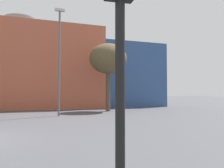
# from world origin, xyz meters

# --- Properties ---
(building_backdrop) EXTENTS (37.75, 13.79, 11.91)m
(building_backdrop) POSITION_xyz_m (1.10, 22.27, 4.72)
(building_backdrop) COLOR #B2563D
(building_backdrop) RESTS_ON ground_plane
(traffic_light_near_right) EXTENTS (0.38, 0.38, 3.94)m
(traffic_light_near_right) POSITION_xyz_m (3.73, -7.61, 2.90)
(traffic_light_near_right) COLOR black
(traffic_light_near_right) RESTS_ON ground_plane
(bare_tree_1) EXTENTS (3.90, 3.90, 6.98)m
(bare_tree_1) POSITION_xyz_m (10.09, 11.84, 5.36)
(bare_tree_1) COLOR brown
(bare_tree_1) RESTS_ON ground_plane
(street_lamp) EXTENTS (0.80, 0.24, 8.85)m
(street_lamp) POSITION_xyz_m (4.80, 8.66, 4.96)
(street_lamp) COLOR #59595E
(street_lamp) RESTS_ON ground_plane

